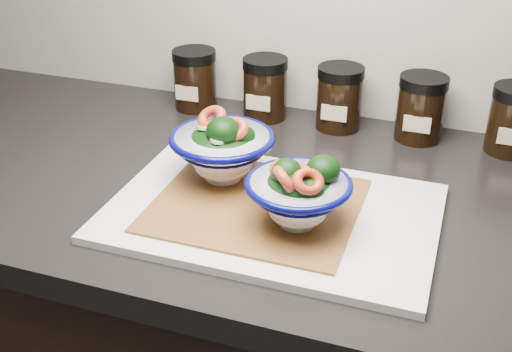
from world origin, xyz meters
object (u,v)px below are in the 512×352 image
(cutting_board, at_px, (272,213))
(bowl_right, at_px, (299,193))
(spice_jar_c, at_px, (339,98))
(bowl_left, at_px, (223,149))
(spice_jar_a, at_px, (195,79))
(spice_jar_d, at_px, (421,108))
(spice_jar_b, at_px, (265,88))

(cutting_board, distance_m, bowl_right, 0.08)
(bowl_right, height_order, spice_jar_c, bowl_right)
(bowl_left, bearing_deg, spice_jar_a, 121.50)
(cutting_board, relative_size, spice_jar_c, 3.98)
(cutting_board, relative_size, spice_jar_d, 3.98)
(spice_jar_c, bearing_deg, bowl_right, -85.85)
(bowl_left, xyz_separation_m, bowl_right, (0.14, -0.08, -0.00))
(cutting_board, height_order, spice_jar_b, spice_jar_b)
(bowl_right, bearing_deg, bowl_left, 149.04)
(spice_jar_a, distance_m, spice_jar_c, 0.28)
(cutting_board, bearing_deg, bowl_right, -32.57)
(cutting_board, distance_m, bowl_left, 0.12)
(spice_jar_a, distance_m, spice_jar_d, 0.42)
(bowl_right, relative_size, spice_jar_b, 1.25)
(spice_jar_a, relative_size, spice_jar_b, 1.00)
(bowl_left, distance_m, spice_jar_c, 0.29)
(spice_jar_c, bearing_deg, spice_jar_d, 0.00)
(bowl_right, bearing_deg, spice_jar_b, 114.97)
(spice_jar_c, distance_m, spice_jar_d, 0.14)
(cutting_board, distance_m, spice_jar_b, 0.35)
(bowl_left, relative_size, spice_jar_c, 1.37)
(bowl_left, distance_m, spice_jar_b, 0.27)
(cutting_board, xyz_separation_m, spice_jar_c, (0.02, 0.32, 0.05))
(bowl_right, height_order, spice_jar_a, bowl_right)
(spice_jar_d, bearing_deg, cutting_board, -116.20)
(cutting_board, distance_m, spice_jar_a, 0.42)
(spice_jar_a, bearing_deg, spice_jar_b, 0.00)
(cutting_board, relative_size, bowl_left, 2.90)
(spice_jar_b, relative_size, spice_jar_c, 1.00)
(cutting_board, relative_size, spice_jar_b, 3.98)
(bowl_left, height_order, bowl_right, bowl_left)
(spice_jar_a, xyz_separation_m, spice_jar_c, (0.28, 0.00, 0.00))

